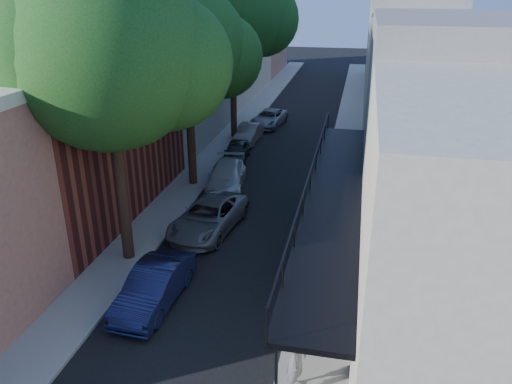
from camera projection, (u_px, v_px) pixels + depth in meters
The scene contains 15 objects.
road_surface at pixel (293, 129), 37.13m from camera, with size 6.00×64.00×0.01m, color black.
sidewalk_left at pixel (241, 125), 37.87m from camera, with size 2.00×64.00×0.12m, color gray.
sidewalk_right at pixel (348, 131), 36.35m from camera, with size 2.00×64.00×0.12m, color gray.
buildings_left at pixel (165, 60), 35.85m from camera, with size 10.10×59.10×12.00m.
buildings_right at pixel (428, 75), 33.24m from camera, with size 9.80×55.00×10.00m.
oak_near at pixel (122, 55), 16.91m from camera, with size 7.48×6.80×11.42m.
oak_mid at pixel (195, 50), 24.42m from camera, with size 6.60×6.00×10.20m.
oak_far at pixel (240, 13), 32.08m from camera, with size 7.70×7.00×11.90m.
parked_car_b at pixel (154, 286), 16.85m from camera, with size 1.45×4.16×1.37m, color #13183D.
parked_car_c at pixel (209, 217), 21.83m from camera, with size 2.25×4.89×1.36m, color slate.
parked_car_d at pixel (227, 176), 26.44m from camera, with size 1.83×4.50×1.30m, color silver.
parked_car_e at pixel (236, 151), 30.42m from camera, with size 1.40×3.48×1.19m, color black.
parked_car_f at pixel (249, 133), 33.96m from camera, with size 1.30×3.74×1.23m, color #6A6059.
parked_car_g at pixel (269, 118), 37.78m from camera, with size 2.00×4.34×1.20m, color gray.
pedestrian at pixel (297, 358), 13.00m from camera, with size 0.74×0.49×2.03m, color slate.
Camera 1 is at (4.68, -5.81, 10.21)m, focal length 35.00 mm.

